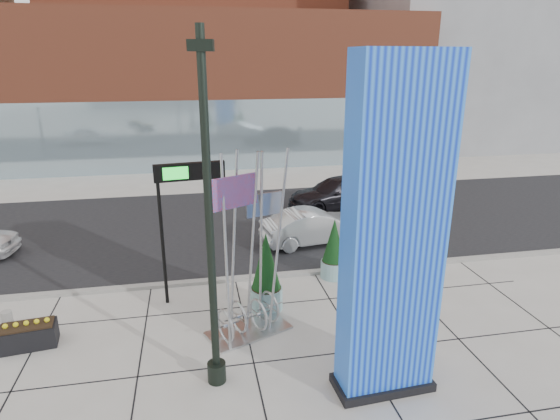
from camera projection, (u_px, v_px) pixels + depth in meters
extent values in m
plane|color=#9E9991|center=(214.00, 346.00, 13.25)|extent=(160.00, 160.00, 0.00)
cube|color=black|center=(202.00, 227.00, 22.59)|extent=(80.00, 12.00, 0.02)
cube|color=gray|center=(208.00, 281.00, 16.97)|extent=(80.00, 0.30, 0.12)
cube|color=#98452C|center=(204.00, 88.00, 36.95)|extent=(34.00, 10.00, 11.00)
cube|color=#8CA5B2|center=(209.00, 136.00, 33.39)|extent=(34.00, 0.60, 5.00)
cube|color=slate|center=(463.00, 45.00, 45.02)|extent=(20.00, 18.00, 18.00)
cube|color=#0D2FCD|center=(394.00, 236.00, 10.39)|extent=(2.27, 1.03, 7.98)
cube|color=black|center=(382.00, 382.00, 11.59)|extent=(2.46, 1.21, 0.22)
cylinder|color=black|center=(209.00, 224.00, 10.51)|extent=(0.19, 0.19, 8.43)
cylinder|color=black|center=(217.00, 372.00, 11.73)|extent=(0.46, 0.46, 0.53)
cube|color=black|center=(201.00, 45.00, 9.34)|extent=(0.56, 0.33, 0.23)
cube|color=#B2B4B7|center=(249.00, 330.00, 13.95)|extent=(2.69, 2.04, 0.07)
cylinder|color=#B2B4B7|center=(220.00, 251.00, 12.77)|extent=(0.10, 0.10, 5.47)
cylinder|color=#B2B4B7|center=(234.00, 245.00, 13.21)|extent=(0.10, 0.10, 5.47)
cylinder|color=#B2B4B7|center=(251.00, 248.00, 13.03)|extent=(0.10, 0.10, 5.47)
cylinder|color=#B2B4B7|center=(267.00, 242.00, 13.43)|extent=(0.10, 0.10, 5.47)
cylinder|color=#B2B4B7|center=(279.00, 248.00, 13.01)|extent=(0.10, 0.10, 5.47)
torus|color=#B2B4B7|center=(221.00, 320.00, 13.55)|extent=(0.46, 0.95, 1.00)
torus|color=#B2B4B7|center=(239.00, 315.00, 13.85)|extent=(0.46, 0.95, 1.00)
torus|color=#B2B4B7|center=(258.00, 317.00, 13.74)|extent=(0.46, 0.95, 1.00)
torus|color=#B2B4B7|center=(275.00, 311.00, 14.05)|extent=(0.46, 0.95, 1.00)
cube|color=red|center=(233.00, 191.00, 12.55)|extent=(1.29, 0.71, 0.88)
cube|color=#B2B4B7|center=(269.00, 207.00, 12.99)|extent=(1.06, 0.37, 0.66)
cylinder|color=gray|center=(8.00, 321.00, 13.95)|extent=(0.31, 0.31, 0.61)
cylinder|color=black|center=(162.00, 238.00, 14.90)|extent=(0.11, 0.11, 4.63)
cube|color=black|center=(190.00, 172.00, 14.43)|extent=(2.21, 0.48, 0.55)
cube|color=#19D833|center=(175.00, 174.00, 14.24)|extent=(0.77, 0.12, 0.39)
cylinder|color=#7FABAC|center=(333.00, 269.00, 17.34)|extent=(0.92, 0.92, 0.64)
cylinder|color=black|center=(333.00, 261.00, 17.24)|extent=(0.84, 0.84, 0.06)
cone|color=black|center=(334.00, 240.00, 16.98)|extent=(0.83, 0.83, 1.65)
cylinder|color=#7FABAC|center=(348.00, 266.00, 17.43)|extent=(1.05, 1.05, 0.74)
cylinder|color=black|center=(349.00, 257.00, 17.32)|extent=(0.97, 0.97, 0.06)
cone|color=black|center=(350.00, 234.00, 17.02)|extent=(0.95, 0.95, 1.89)
cylinder|color=#7FABAC|center=(266.00, 298.00, 15.14)|extent=(1.05, 1.05, 0.73)
cylinder|color=black|center=(266.00, 288.00, 15.03)|extent=(0.96, 0.96, 0.06)
cone|color=black|center=(266.00, 261.00, 14.73)|extent=(0.94, 0.94, 1.89)
cube|color=black|center=(29.00, 336.00, 13.15)|extent=(1.56, 0.92, 0.63)
cube|color=black|center=(27.00, 326.00, 13.04)|extent=(1.44, 0.81, 0.06)
imported|color=#B8BCC1|center=(314.00, 227.00, 20.40)|extent=(4.79, 2.34, 1.51)
imported|color=black|center=(337.00, 193.00, 25.36)|extent=(5.87, 3.45, 1.60)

